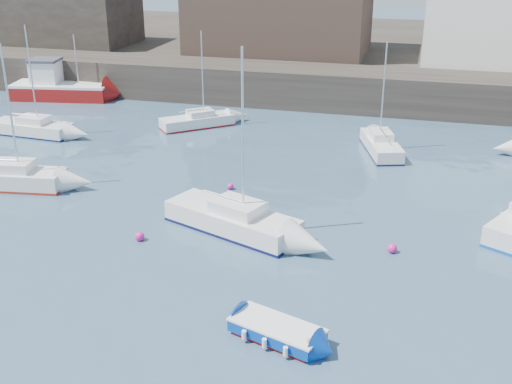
% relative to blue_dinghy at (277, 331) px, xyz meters
% --- Properties ---
extents(water, '(220.00, 220.00, 0.00)m').
position_rel_blue_dinghy_xyz_m(water, '(-3.33, -2.41, -0.36)').
color(water, '#2D4760').
rests_on(water, ground).
extents(quay_wall, '(90.00, 5.00, 3.00)m').
position_rel_blue_dinghy_xyz_m(quay_wall, '(-3.33, 32.59, 1.14)').
color(quay_wall, '#28231E').
rests_on(quay_wall, ground).
extents(land_strip, '(90.00, 32.00, 2.80)m').
position_rel_blue_dinghy_xyz_m(land_strip, '(-3.33, 50.59, 1.04)').
color(land_strip, '#28231E').
rests_on(land_strip, ground).
extents(bldg_east_d, '(11.14, 11.14, 8.95)m').
position_rel_blue_dinghy_xyz_m(bldg_east_d, '(7.67, 39.09, 7.00)').
color(bldg_east_d, white).
rests_on(bldg_east_d, land_strip).
extents(warehouse, '(16.40, 10.40, 7.60)m').
position_rel_blue_dinghy_xyz_m(warehouse, '(-9.33, 40.59, 6.26)').
color(warehouse, '#3D2D26').
rests_on(warehouse, land_strip).
extents(bldg_west, '(14.00, 8.00, 5.00)m').
position_rel_blue_dinghy_xyz_m(bldg_west, '(-31.33, 39.59, 4.94)').
color(bldg_west, '#353028').
rests_on(bldg_west, land_strip).
extents(blue_dinghy, '(3.67, 2.46, 0.64)m').
position_rel_blue_dinghy_xyz_m(blue_dinghy, '(0.00, 0.00, 0.00)').
color(blue_dinghy, maroon).
rests_on(blue_dinghy, ground).
extents(fishing_boat, '(8.57, 4.38, 5.41)m').
position_rel_blue_dinghy_xyz_m(fishing_boat, '(-25.98, 29.04, 0.69)').
color(fishing_boat, maroon).
rests_on(fishing_boat, ground).
extents(sailboat_a, '(6.40, 2.83, 8.04)m').
position_rel_blue_dinghy_xyz_m(sailboat_a, '(-17.79, 10.23, 0.21)').
color(sailboat_a, silver).
rests_on(sailboat_a, ground).
extents(sailboat_b, '(7.25, 4.58, 8.90)m').
position_rel_blue_dinghy_xyz_m(sailboat_b, '(-4.09, 8.12, 0.22)').
color(sailboat_b, silver).
rests_on(sailboat_b, ground).
extents(sailboat_e, '(6.04, 2.28, 7.63)m').
position_rel_blue_dinghy_xyz_m(sailboat_e, '(-22.30, 19.27, 0.14)').
color(sailboat_e, silver).
rests_on(sailboat_e, ground).
extents(sailboat_f, '(3.31, 5.68, 7.04)m').
position_rel_blue_dinghy_xyz_m(sailboat_f, '(1.83, 21.80, 0.14)').
color(sailboat_f, silver).
rests_on(sailboat_f, ground).
extents(sailboat_h, '(5.18, 4.82, 6.92)m').
position_rel_blue_dinghy_xyz_m(sailboat_h, '(-11.66, 24.11, 0.09)').
color(sailboat_h, silver).
rests_on(sailboat_h, ground).
extents(buoy_near, '(0.45, 0.45, 0.45)m').
position_rel_blue_dinghy_xyz_m(buoy_near, '(-8.00, 5.95, -0.36)').
color(buoy_near, '#D51D8A').
rests_on(buoy_near, ground).
extents(buoy_mid, '(0.45, 0.45, 0.45)m').
position_rel_blue_dinghy_xyz_m(buoy_mid, '(3.51, 7.77, -0.36)').
color(buoy_mid, '#D51D8A').
rests_on(buoy_mid, ground).
extents(buoy_far, '(0.37, 0.37, 0.37)m').
position_rel_blue_dinghy_xyz_m(buoy_far, '(-5.76, 13.10, -0.36)').
color(buoy_far, '#D51D8A').
rests_on(buoy_far, ground).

